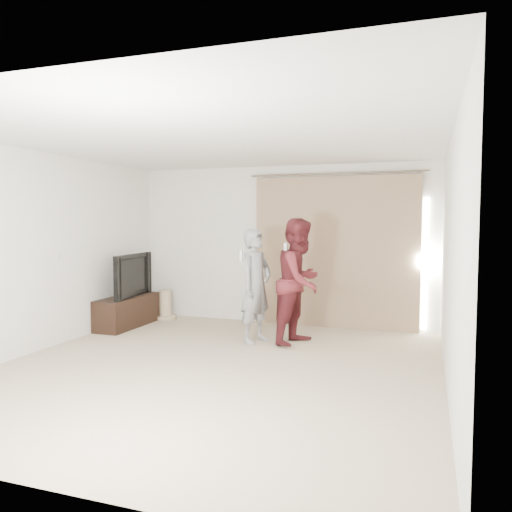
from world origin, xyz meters
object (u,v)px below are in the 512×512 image
at_px(tv_console, 127,311).
at_px(person_woman, 300,281).
at_px(tv, 127,275).
at_px(person_man, 256,286).

height_order(tv_console, person_woman, person_woman).
distance_m(tv, person_woman, 2.90).
relative_size(tv, person_woman, 0.69).
relative_size(tv, person_man, 0.75).
bearing_deg(person_woman, person_man, -168.22).
distance_m(person_man, person_woman, 0.62).
xyz_separation_m(tv, person_man, (2.30, -0.30, -0.04)).
bearing_deg(tv_console, person_woman, -3.39).
xyz_separation_m(tv_console, person_woman, (2.90, -0.17, 0.62)).
relative_size(tv_console, tv, 1.06).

